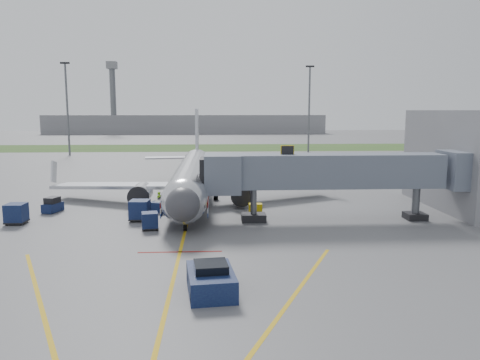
{
  "coord_description": "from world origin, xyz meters",
  "views": [
    {
      "loc": [
        2.55,
        -36.34,
        9.99
      ],
      "look_at": [
        4.98,
        9.06,
        3.2
      ],
      "focal_mm": 35.0,
      "sensor_mm": 36.0,
      "label": 1
    }
  ],
  "objects_px": {
    "pushback_tug": "(211,280)",
    "ramp_worker": "(160,201)",
    "baggage_tug": "(53,205)",
    "belt_loader": "(166,203)",
    "airliner": "(192,177)"
  },
  "relations": [
    {
      "from": "baggage_tug",
      "to": "ramp_worker",
      "type": "bearing_deg",
      "value": 3.63
    },
    {
      "from": "pushback_tug",
      "to": "ramp_worker",
      "type": "relative_size",
      "value": 2.36
    },
    {
      "from": "airliner",
      "to": "ramp_worker",
      "type": "distance_m",
      "value": 5.86
    },
    {
      "from": "airliner",
      "to": "ramp_worker",
      "type": "relative_size",
      "value": 19.51
    },
    {
      "from": "pushback_tug",
      "to": "ramp_worker",
      "type": "bearing_deg",
      "value": 103.65
    },
    {
      "from": "airliner",
      "to": "baggage_tug",
      "type": "relative_size",
      "value": 14.88
    },
    {
      "from": "belt_loader",
      "to": "ramp_worker",
      "type": "bearing_deg",
      "value": -163.05
    },
    {
      "from": "baggage_tug",
      "to": "ramp_worker",
      "type": "height_order",
      "value": "ramp_worker"
    },
    {
      "from": "baggage_tug",
      "to": "belt_loader",
      "type": "xyz_separation_m",
      "value": [
        11.08,
        0.86,
        -0.08
      ]
    },
    {
      "from": "pushback_tug",
      "to": "baggage_tug",
      "type": "distance_m",
      "value": 26.69
    },
    {
      "from": "pushback_tug",
      "to": "belt_loader",
      "type": "relative_size",
      "value": 0.87
    },
    {
      "from": "airliner",
      "to": "baggage_tug",
      "type": "height_order",
      "value": "airliner"
    },
    {
      "from": "baggage_tug",
      "to": "pushback_tug",
      "type": "bearing_deg",
      "value": -53.65
    },
    {
      "from": "airliner",
      "to": "ramp_worker",
      "type": "bearing_deg",
      "value": -123.86
    },
    {
      "from": "baggage_tug",
      "to": "belt_loader",
      "type": "distance_m",
      "value": 11.11
    }
  ]
}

